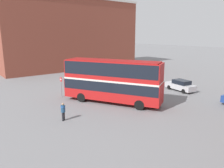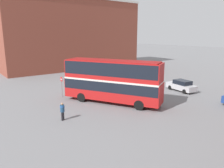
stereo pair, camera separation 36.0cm
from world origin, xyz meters
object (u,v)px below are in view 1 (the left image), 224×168
object	(u,v)px
double_decker_bus	(112,79)
pedestrian_foreground	(63,110)
no_entry_sign	(61,84)
parked_car_kerb_far	(99,76)
parked_car_side_street	(181,85)

from	to	relation	value
double_decker_bus	pedestrian_foreground	bearing A→B (deg)	-106.32
no_entry_sign	parked_car_kerb_far	bearing A→B (deg)	120.50
parked_car_kerb_far	parked_car_side_street	size ratio (longest dim) A/B	1.03
double_decker_bus	parked_car_side_street	world-z (taller)	double_decker_bus
double_decker_bus	parked_car_kerb_far	bearing A→B (deg)	123.96
parked_car_kerb_far	parked_car_side_street	xyz separation A→B (m)	(12.98, 5.18, 0.02)
double_decker_bus	no_entry_sign	distance (m)	6.96
double_decker_bus	parked_car_kerb_far	distance (m)	13.08
parked_car_side_street	parked_car_kerb_far	bearing A→B (deg)	28.64
parked_car_side_street	no_entry_sign	world-z (taller)	no_entry_sign
parked_car_kerb_far	double_decker_bus	bearing A→B (deg)	149.44
pedestrian_foreground	parked_car_kerb_far	xyz separation A→B (m)	(-12.97, 12.80, -0.28)
parked_car_kerb_far	pedestrian_foreground	bearing A→B (deg)	132.17
pedestrian_foreground	parked_car_kerb_far	distance (m)	18.23
double_decker_bus	parked_car_kerb_far	size ratio (longest dim) A/B	2.43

